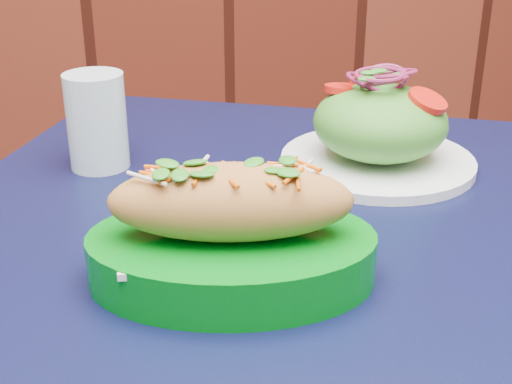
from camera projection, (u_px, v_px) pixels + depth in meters
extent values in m
cube|color=black|center=(304.00, 241.00, 0.73)|extent=(1.05, 1.05, 0.03)
cylinder|color=black|center=(142.00, 324.00, 1.24)|extent=(0.04, 0.04, 0.72)
cube|color=white|center=(232.00, 240.00, 0.61)|extent=(0.19, 0.11, 0.01)
ellipsoid|color=#CC7F40|center=(231.00, 202.00, 0.60)|extent=(0.22, 0.11, 0.07)
cylinder|color=white|center=(377.00, 161.00, 0.87)|extent=(0.24, 0.24, 0.01)
ellipsoid|color=#4C992D|center=(380.00, 122.00, 0.85)|extent=(0.16, 0.16, 0.09)
cylinder|color=red|center=(428.00, 96.00, 0.81)|extent=(0.05, 0.05, 0.01)
cylinder|color=red|center=(344.00, 85.00, 0.86)|extent=(0.05, 0.05, 0.01)
cylinder|color=red|center=(370.00, 80.00, 0.88)|extent=(0.05, 0.05, 0.01)
torus|color=maroon|center=(383.00, 82.00, 0.83)|extent=(0.06, 0.06, 0.01)
torus|color=maroon|center=(383.00, 79.00, 0.83)|extent=(0.06, 0.06, 0.01)
torus|color=maroon|center=(384.00, 75.00, 0.83)|extent=(0.06, 0.06, 0.01)
torus|color=maroon|center=(384.00, 72.00, 0.82)|extent=(0.06, 0.06, 0.01)
torus|color=maroon|center=(384.00, 69.00, 0.82)|extent=(0.06, 0.06, 0.01)
cylinder|color=silver|center=(97.00, 121.00, 0.85)|extent=(0.07, 0.07, 0.12)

